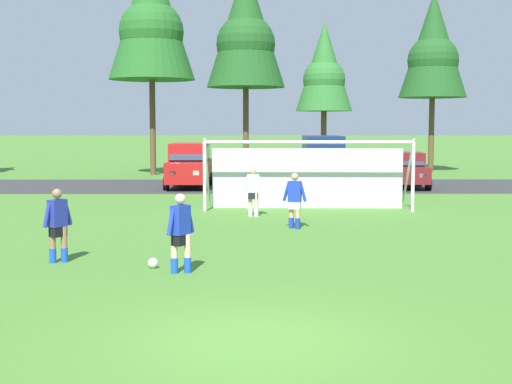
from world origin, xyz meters
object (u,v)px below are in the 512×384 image
(player_winger_left, at_px, (295,201))
(parked_car_slot_left, at_px, (258,169))
(player_striker_near, at_px, (58,226))
(soccer_goal, at_px, (307,173))
(player_defender_far, at_px, (253,192))
(parked_car_slot_center, at_px, (405,170))
(player_midfield_center, at_px, (181,233))
(soccer_ball, at_px, (153,263))
(parked_car_slot_center_left, at_px, (323,160))
(parked_car_slot_far_left, at_px, (190,165))

(player_winger_left, relative_size, parked_car_slot_left, 0.38)
(player_striker_near, xyz_separation_m, player_winger_left, (5.53, 5.11, 0.00))
(soccer_goal, bearing_deg, player_striker_near, -122.00)
(soccer_goal, bearing_deg, player_defender_far, -133.09)
(parked_car_slot_center, bearing_deg, player_midfield_center, -114.13)
(soccer_goal, xyz_separation_m, parked_car_slot_center, (5.44, 8.70, -0.42))
(soccer_ball, distance_m, parked_car_slot_center, 21.66)
(parked_car_slot_center_left, bearing_deg, player_midfield_center, -103.71)
(player_midfield_center, distance_m, parked_car_slot_center_left, 20.90)
(soccer_goal, relative_size, parked_car_slot_far_left, 1.62)
(player_midfield_center, bearing_deg, soccer_goal, 72.76)
(player_winger_left, distance_m, parked_car_slot_left, 14.13)
(player_defender_far, xyz_separation_m, player_winger_left, (1.20, -2.87, 0.00))
(soccer_goal, bearing_deg, parked_car_slot_center, 57.97)
(parked_car_slot_left, bearing_deg, player_winger_left, -86.27)
(player_midfield_center, height_order, parked_car_slot_far_left, parked_car_slot_far_left)
(parked_car_slot_left, relative_size, parked_car_slot_center, 0.99)
(soccer_ball, height_order, player_striker_near, player_striker_near)
(parked_car_slot_far_left, bearing_deg, player_striker_near, -93.78)
(player_defender_far, relative_size, player_winger_left, 1.00)
(player_winger_left, relative_size, parked_car_slot_center, 0.38)
(player_striker_near, xyz_separation_m, player_midfield_center, (2.82, -1.14, 0.00))
(soccer_goal, distance_m, parked_car_slot_left, 9.29)
(soccer_goal, xyz_separation_m, player_striker_near, (-6.30, -10.08, -0.47))
(parked_car_slot_center_left, bearing_deg, parked_car_slot_far_left, -178.02)
(player_winger_left, xyz_separation_m, parked_car_slot_left, (-0.92, 14.10, 0.05))
(soccer_ball, xyz_separation_m, parked_car_slot_far_left, (-0.92, 19.57, 1.00))
(player_midfield_center, xyz_separation_m, parked_car_slot_left, (1.79, 20.34, 0.05))
(player_defender_far, bearing_deg, player_striker_near, -118.49)
(player_defender_far, distance_m, parked_car_slot_center_left, 11.72)
(player_midfield_center, bearing_deg, player_striker_near, 157.98)
(parked_car_slot_left, height_order, parked_car_slot_center, same)
(soccer_goal, xyz_separation_m, parked_car_slot_far_left, (-5.05, 8.86, -0.18))
(player_midfield_center, distance_m, parked_car_slot_center, 21.83)
(soccer_ball, height_order, player_winger_left, player_winger_left)
(soccer_ball, relative_size, soccer_goal, 0.03)
(player_defender_far, height_order, parked_car_slot_left, parked_car_slot_left)
(soccer_ball, relative_size, parked_car_slot_center, 0.05)
(soccer_goal, relative_size, player_winger_left, 4.56)
(parked_car_slot_center, bearing_deg, player_striker_near, -122.01)
(player_striker_near, distance_m, player_midfield_center, 3.04)
(player_striker_near, relative_size, parked_car_slot_center_left, 0.34)
(soccer_goal, height_order, parked_car_slot_left, soccer_goal)
(soccer_goal, distance_m, player_defender_far, 2.92)
(parked_car_slot_left, distance_m, parked_car_slot_center, 7.14)
(soccer_goal, distance_m, player_striker_near, 11.89)
(player_winger_left, distance_m, parked_car_slot_center_left, 14.24)
(player_striker_near, bearing_deg, parked_car_slot_center_left, 67.92)
(player_striker_near, xyz_separation_m, parked_car_slot_left, (4.61, 19.20, 0.05))
(parked_car_slot_far_left, bearing_deg, player_defender_far, -74.32)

